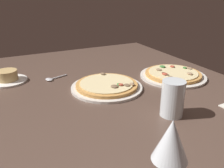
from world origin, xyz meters
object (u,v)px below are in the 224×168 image
at_px(water_glass, 172,100).
at_px(spoon, 52,79).
at_px(wine_glass_far, 171,143).
at_px(pizza_main, 107,86).
at_px(pizza_side, 173,75).
at_px(ramekin_on_saucer, 8,77).

bearing_deg(water_glass, spoon, 28.97).
bearing_deg(water_glass, wine_glass_far, 139.22).
bearing_deg(water_glass, pizza_main, 17.80).
height_order(pizza_side, water_glass, water_glass).
bearing_deg(pizza_main, water_glass, -162.20).
relative_size(pizza_side, spoon, 2.76).
height_order(pizza_main, spoon, pizza_main).
bearing_deg(ramekin_on_saucer, pizza_side, -111.95).
xyz_separation_m(wine_glass_far, spoon, (0.73, 0.07, -0.10)).
relative_size(pizza_side, ramekin_on_saucer, 1.83).
bearing_deg(spoon, pizza_main, -138.27).
distance_m(pizza_main, wine_glass_far, 0.55).
xyz_separation_m(ramekin_on_saucer, wine_glass_far, (-0.79, -0.24, 0.09)).
relative_size(wine_glass_far, water_glass, 1.35).
bearing_deg(ramekin_on_saucer, water_glass, -140.92).
relative_size(pizza_main, wine_glass_far, 1.81).
bearing_deg(pizza_main, ramekin_on_saucer, 53.64).
xyz_separation_m(pizza_main, water_glass, (-0.29, -0.09, 0.04)).
distance_m(pizza_side, spoon, 0.55).
distance_m(ramekin_on_saucer, wine_glass_far, 0.84).
bearing_deg(wine_glass_far, pizza_main, -11.96).
relative_size(ramekin_on_saucer, wine_glass_far, 1.01).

